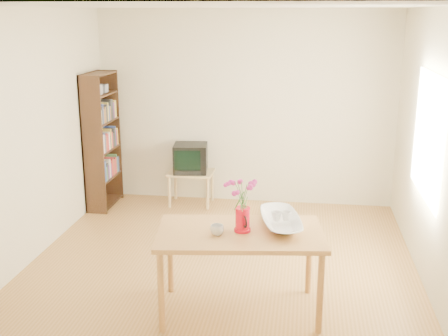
% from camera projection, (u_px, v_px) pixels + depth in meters
% --- Properties ---
extents(room, '(4.50, 4.50, 4.50)m').
position_uv_depth(room, '(223.00, 146.00, 5.40)').
color(room, olive).
rests_on(room, ground).
extents(table, '(1.50, 0.98, 0.75)m').
position_uv_depth(table, '(240.00, 240.00, 4.79)').
color(table, '#AA733A').
rests_on(table, ground).
extents(tv_stand, '(0.60, 0.45, 0.46)m').
position_uv_depth(tv_stand, '(191.00, 177.00, 7.62)').
color(tv_stand, tan).
rests_on(tv_stand, ground).
extents(bookshelf, '(0.28, 0.70, 1.80)m').
position_uv_depth(bookshelf, '(102.00, 145.00, 7.45)').
color(bookshelf, black).
rests_on(bookshelf, ground).
extents(pitcher, '(0.14, 0.21, 0.21)m').
position_uv_depth(pitcher, '(243.00, 220.00, 4.74)').
color(pitcher, red).
rests_on(pitcher, table).
extents(flowers, '(0.24, 0.24, 0.34)m').
position_uv_depth(flowers, '(243.00, 189.00, 4.67)').
color(flowers, '#EE38AD').
rests_on(flowers, pitcher).
extents(mug, '(0.15, 0.15, 0.09)m').
position_uv_depth(mug, '(217.00, 230.00, 4.67)').
color(mug, white).
rests_on(mug, table).
extents(bowl, '(0.58, 0.58, 0.46)m').
position_uv_depth(bowl, '(281.00, 200.00, 4.84)').
color(bowl, white).
rests_on(bowl, table).
extents(teacup_a, '(0.11, 0.11, 0.07)m').
position_uv_depth(teacup_a, '(277.00, 205.00, 4.86)').
color(teacup_a, white).
rests_on(teacup_a, bowl).
extents(teacup_b, '(0.10, 0.10, 0.07)m').
position_uv_depth(teacup_b, '(286.00, 204.00, 4.87)').
color(teacup_b, white).
rests_on(teacup_b, bowl).
extents(television, '(0.48, 0.46, 0.38)m').
position_uv_depth(television, '(191.00, 158.00, 7.56)').
color(television, black).
rests_on(television, tv_stand).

